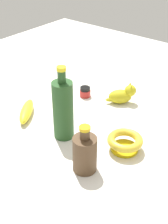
# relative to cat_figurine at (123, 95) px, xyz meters

# --- Properties ---
(ground) EXTENTS (2.00, 2.00, 0.00)m
(ground) POSITION_rel_cat_figurine_xyz_m (0.04, 0.21, -0.04)
(ground) COLOR silver
(cat_figurine) EXTENTS (0.11, 0.11, 0.09)m
(cat_figurine) POSITION_rel_cat_figurine_xyz_m (0.00, 0.00, 0.00)
(cat_figurine) COLOR gold
(cat_figurine) RESTS_ON ground
(banana) EXTENTS (0.14, 0.16, 0.04)m
(banana) POSITION_rel_cat_figurine_xyz_m (0.24, 0.32, -0.02)
(banana) COLOR yellow
(banana) RESTS_ON ground
(nail_polish_jar) EXTENTS (0.05, 0.05, 0.04)m
(nail_polish_jar) POSITION_rel_cat_figurine_xyz_m (0.16, 0.06, -0.02)
(nail_polish_jar) COLOR #AD2522
(nail_polish_jar) RESTS_ON ground
(bottle_tall) EXTENTS (0.07, 0.07, 0.27)m
(bottle_tall) POSITION_rel_cat_figurine_xyz_m (0.03, 0.33, 0.07)
(bottle_tall) COLOR #244B21
(bottle_tall) RESTS_ON ground
(bowl) EXTENTS (0.12, 0.12, 0.05)m
(bowl) POSITION_rel_cat_figurine_xyz_m (-0.18, 0.26, -0.00)
(bowl) COLOR #BA9F0A
(bowl) RESTS_ON ground
(bottle_short) EXTENTS (0.08, 0.08, 0.16)m
(bottle_short) POSITION_rel_cat_figurine_xyz_m (-0.13, 0.42, 0.03)
(bottle_short) COLOR #4D3622
(bottle_short) RESTS_ON ground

